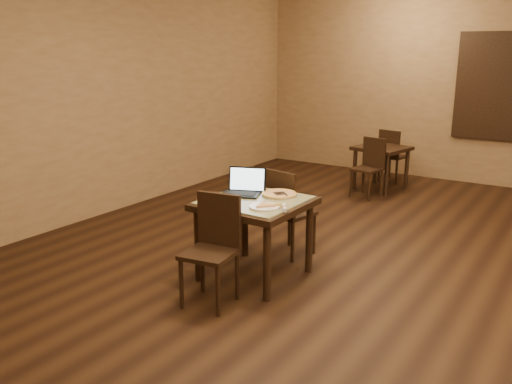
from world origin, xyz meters
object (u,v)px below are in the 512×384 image
Objects in this scene: other_table_b at (382,154)px; other_table_b_chair_near at (370,164)px; tiled_table at (255,210)px; laptop at (244,187)px; other_table_b_chair_far at (391,153)px; pizza_pan at (279,195)px; chair_main_far at (286,208)px; chair_main_near at (214,242)px.

other_table_b_chair_near reaches higher than other_table_b.
laptop is at bearing 152.20° from tiled_table.
other_table_b_chair_near and other_table_b_chair_far have the same top height.
tiled_table is 1.08× the size of other_table_b_chair_near.
other_table_b_chair_far is at bearing 94.56° from pizza_pan.
pizza_pan is 0.42× the size of other_table_b.
chair_main_far is at bearing 109.76° from pizza_pan.
other_table_b_chair_near is at bearing 84.30° from chair_main_near.
laptop reaches higher than chair_main_near.
other_table_b_chair_far reaches higher than tiled_table.
chair_main_far is (-0.01, 1.24, -0.00)m from chair_main_near.
pizza_pan is (0.32, 0.13, -0.06)m from laptop.
laptop is at bearing 82.09° from chair_main_far.
other_table_b is at bearing 94.94° from pizza_pan.
other_table_b is at bearing 93.48° from tiled_table.
other_table_b_chair_far reaches higher than pizza_pan.
laptop reaches higher than tiled_table.
chair_main_near reaches higher than other_table_b_chair_far.
tiled_table is at bearing -49.63° from laptop.
pizza_pan is 3.14m from other_table_b_chair_near.
other_table_b_chair_near is at bearing 68.38° from laptop.
chair_main_near is at bearing -96.68° from laptop.
tiled_table is 0.29m from pizza_pan.
chair_main_near is 1.01× the size of chair_main_far.
chair_main_near is 4.98m from other_table_b_chair_far.
other_table_b_chair_far is (-0.21, 4.36, -0.17)m from tiled_table.
pizza_pan is 4.14m from other_table_b_chair_far.
chair_main_far is at bearing 49.09° from laptop.
chair_main_far reaches higher than other_table_b.
other_table_b is at bearing 103.81° from other_table_b_chair_far.
laptop is 0.51× the size of other_table_b.
other_table_b_chair_near is at bearing -76.19° from other_table_b.
tiled_table is 1.10× the size of other_table_b.
pizza_pan is at bearing 1.17° from laptop.
pizza_pan is at bearing 64.05° from tiled_table.
chair_main_near is 3.97m from other_table_b_chair_near.
chair_main_near reaches higher than other_table_b_chair_near.
tiled_table is 2.66× the size of pizza_pan.
pizza_pan is 0.41× the size of other_table_b_chair_near.
tiled_table is at bearing -75.12° from other_table_b.
chair_main_near is 4.47m from other_table_b.
chair_main_near is 1.09× the size of other_table_b_chair_far.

